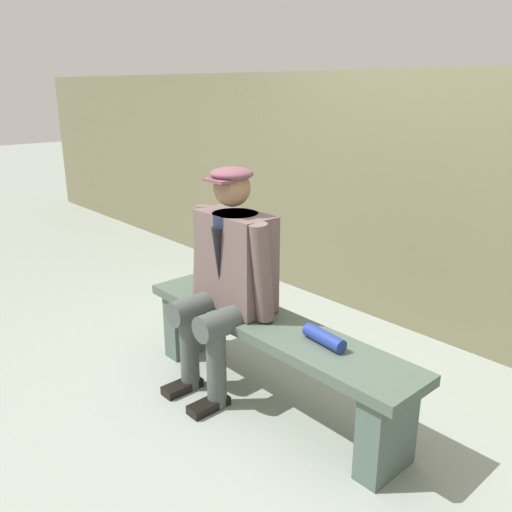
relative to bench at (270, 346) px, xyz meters
The scene contains 5 objects.
ground_plane 0.34m from the bench, ahead, with size 30.00×30.00×0.00m, color gray.
bench is the anchor object (origin of this frame).
seated_man 0.47m from the bench, 11.52° to the left, with size 0.64×0.56×1.30m.
rolled_magazine 0.41m from the bench, behind, with size 0.07×0.07×0.25m, color navy.
stadium_wall 1.61m from the bench, 90.00° to the right, with size 12.00×0.24×1.82m, color #69664A.
Camera 1 is at (-1.90, 1.81, 1.72)m, focal length 37.06 mm.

